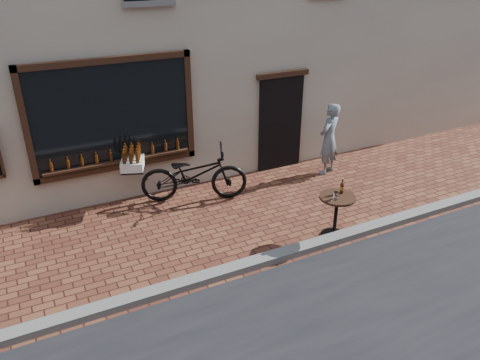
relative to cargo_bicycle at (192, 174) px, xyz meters
name	(u,v)px	position (x,y,z in m)	size (l,w,h in m)	color
ground	(286,264)	(0.56, -2.84, -0.59)	(90.00, 90.00, 0.00)	#53271B
kerb	(280,255)	(0.56, -2.64, -0.53)	(90.00, 0.25, 0.12)	slate
cargo_bicycle	(192,174)	(0.00, 0.00, 0.00)	(2.60, 1.52, 1.23)	black
bistro_table	(337,208)	(1.80, -2.49, 0.01)	(0.65, 0.65, 1.11)	black
pedestrian	(329,139)	(3.31, -0.15, 0.25)	(0.61, 0.40, 1.68)	slate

